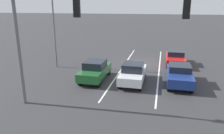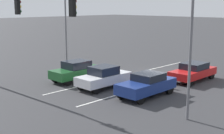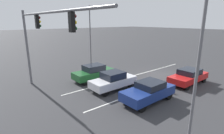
{
  "view_description": "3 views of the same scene",
  "coord_description": "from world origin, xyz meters",
  "px_view_note": "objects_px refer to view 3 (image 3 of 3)",
  "views": [
    {
      "loc": [
        -1.9,
        22.18,
        5.83
      ],
      "look_at": [
        1.41,
        8.12,
        1.68
      ],
      "focal_mm": 35.0,
      "sensor_mm": 36.0,
      "label": 1
    },
    {
      "loc": [
        -15.14,
        21.23,
        5.75
      ],
      "look_at": [
        -0.35,
        6.06,
        1.54
      ],
      "focal_mm": 50.0,
      "sensor_mm": 36.0,
      "label": 2
    },
    {
      "loc": [
        -10.71,
        15.36,
        5.73
      ],
      "look_at": [
        0.92,
        5.88,
        1.75
      ],
      "focal_mm": 28.0,
      "sensor_mm": 36.0,
      "label": 3
    }
  ],
  "objects_px": {
    "car_darkgreen_rightlane_front": "(94,72)",
    "street_lamp_left_shoulder": "(197,44)",
    "car_silver_midlane_front": "(113,80)",
    "car_navy_leftlane_front": "(149,91)",
    "street_lamp_right_shoulder": "(91,32)",
    "car_red_leftlane_second": "(189,76)",
    "traffic_signal_gantry": "(39,32)"
  },
  "relations": [
    {
      "from": "car_silver_midlane_front",
      "to": "street_lamp_left_shoulder",
      "type": "xyz_separation_m",
      "value": [
        -7.36,
        1.37,
        3.94
      ]
    },
    {
      "from": "street_lamp_left_shoulder",
      "to": "traffic_signal_gantry",
      "type": "bearing_deg",
      "value": 21.26
    },
    {
      "from": "street_lamp_right_shoulder",
      "to": "street_lamp_left_shoulder",
      "type": "xyz_separation_m",
      "value": [
        -14.95,
        4.11,
        0.38
      ]
    },
    {
      "from": "street_lamp_right_shoulder",
      "to": "street_lamp_left_shoulder",
      "type": "height_order",
      "value": "street_lamp_left_shoulder"
    },
    {
      "from": "car_darkgreen_rightlane_front",
      "to": "car_red_leftlane_second",
      "type": "xyz_separation_m",
      "value": [
        -6.43,
        -6.3,
        -0.06
      ]
    },
    {
      "from": "street_lamp_left_shoulder",
      "to": "car_red_leftlane_second",
      "type": "bearing_deg",
      "value": -62.71
    },
    {
      "from": "car_red_leftlane_second",
      "to": "traffic_signal_gantry",
      "type": "distance_m",
      "value": 13.35
    },
    {
      "from": "car_silver_midlane_front",
      "to": "street_lamp_left_shoulder",
      "type": "relative_size",
      "value": 0.49
    },
    {
      "from": "traffic_signal_gantry",
      "to": "street_lamp_left_shoulder",
      "type": "distance_m",
      "value": 10.2
    },
    {
      "from": "car_navy_leftlane_front",
      "to": "street_lamp_right_shoulder",
      "type": "bearing_deg",
      "value": -11.55
    },
    {
      "from": "traffic_signal_gantry",
      "to": "street_lamp_right_shoulder",
      "type": "bearing_deg",
      "value": -55.12
    },
    {
      "from": "car_red_leftlane_second",
      "to": "street_lamp_left_shoulder",
      "type": "distance_m",
      "value": 9.55
    },
    {
      "from": "car_silver_midlane_front",
      "to": "car_darkgreen_rightlane_front",
      "type": "xyz_separation_m",
      "value": [
        3.04,
        -0.03,
        0.0
      ]
    },
    {
      "from": "car_red_leftlane_second",
      "to": "street_lamp_right_shoulder",
      "type": "xyz_separation_m",
      "value": [
        10.97,
        3.59,
        3.62
      ]
    },
    {
      "from": "car_silver_midlane_front",
      "to": "car_navy_leftlane_front",
      "type": "height_order",
      "value": "car_silver_midlane_front"
    },
    {
      "from": "car_navy_leftlane_front",
      "to": "traffic_signal_gantry",
      "type": "relative_size",
      "value": 0.34
    },
    {
      "from": "traffic_signal_gantry",
      "to": "car_red_leftlane_second",
      "type": "bearing_deg",
      "value": -115.86
    },
    {
      "from": "car_navy_leftlane_front",
      "to": "car_darkgreen_rightlane_front",
      "type": "bearing_deg",
      "value": 4.01
    },
    {
      "from": "traffic_signal_gantry",
      "to": "car_navy_leftlane_front",
      "type": "bearing_deg",
      "value": -135.07
    },
    {
      "from": "car_navy_leftlane_front",
      "to": "traffic_signal_gantry",
      "type": "distance_m",
      "value": 8.9
    },
    {
      "from": "car_navy_leftlane_front",
      "to": "street_lamp_right_shoulder",
      "type": "xyz_separation_m",
      "value": [
        11.02,
        -2.25,
        3.57
      ]
    },
    {
      "from": "car_darkgreen_rightlane_front",
      "to": "traffic_signal_gantry",
      "type": "distance_m",
      "value": 6.64
    },
    {
      "from": "street_lamp_right_shoulder",
      "to": "street_lamp_left_shoulder",
      "type": "relative_size",
      "value": 0.9
    },
    {
      "from": "car_silver_midlane_front",
      "to": "car_darkgreen_rightlane_front",
      "type": "distance_m",
      "value": 3.04
    },
    {
      "from": "car_navy_leftlane_front",
      "to": "street_lamp_left_shoulder",
      "type": "relative_size",
      "value": 0.51
    },
    {
      "from": "car_red_leftlane_second",
      "to": "traffic_signal_gantry",
      "type": "bearing_deg",
      "value": 64.14
    },
    {
      "from": "car_navy_leftlane_front",
      "to": "street_lamp_right_shoulder",
      "type": "distance_m",
      "value": 11.8
    },
    {
      "from": "car_red_leftlane_second",
      "to": "street_lamp_left_shoulder",
      "type": "relative_size",
      "value": 0.52
    },
    {
      "from": "car_darkgreen_rightlane_front",
      "to": "street_lamp_left_shoulder",
      "type": "height_order",
      "value": "street_lamp_left_shoulder"
    },
    {
      "from": "car_navy_leftlane_front",
      "to": "street_lamp_right_shoulder",
      "type": "relative_size",
      "value": 0.56
    },
    {
      "from": "car_navy_leftlane_front",
      "to": "car_red_leftlane_second",
      "type": "height_order",
      "value": "car_navy_leftlane_front"
    },
    {
      "from": "traffic_signal_gantry",
      "to": "car_darkgreen_rightlane_front",
      "type": "bearing_deg",
      "value": -79.98
    }
  ]
}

